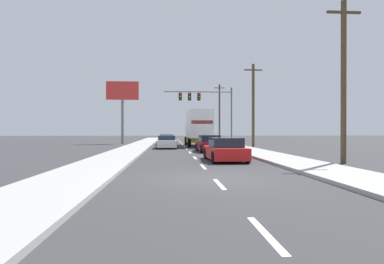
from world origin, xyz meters
TOP-DOWN VIEW (x-y plane):
  - ground_plane at (0.00, 25.00)m, footprint 140.00×140.00m
  - sidewalk_right at (4.91, 20.00)m, footprint 2.72×80.00m
  - sidewalk_left at (-4.91, 20.00)m, footprint 2.72×80.00m
  - lane_markings at (0.00, 23.71)m, footprint 0.14×62.00m
  - car_silver at (-1.93, 27.79)m, footprint 2.00×4.69m
  - car_white at (-1.88, 20.03)m, footprint 1.99×4.65m
  - box_truck at (1.53, 23.80)m, footprint 2.63×8.16m
  - car_maroon at (1.62, 14.70)m, footprint 1.94×4.45m
  - car_red at (1.57, 6.72)m, footprint 2.10×4.24m
  - traffic_signal_mast at (2.61, 31.19)m, footprint 9.00×0.69m
  - utility_pole_near at (7.40, 4.71)m, footprint 1.80×0.28m
  - utility_pole_mid at (6.84, 20.86)m, footprint 1.80×0.28m
  - utility_pole_far at (6.91, 43.58)m, footprint 1.80×0.28m
  - roadside_billboard at (-7.70, 31.53)m, footprint 4.20×0.36m

SIDE VIEW (x-z plane):
  - ground_plane at x=0.00m, z-range 0.00..0.00m
  - lane_markings at x=0.00m, z-range 0.00..0.01m
  - sidewalk_right at x=4.91m, z-range 0.00..0.14m
  - sidewalk_left at x=-4.91m, z-range 0.00..0.14m
  - car_silver at x=-1.93m, z-range -0.06..1.18m
  - car_white at x=-1.88m, z-range -0.03..1.19m
  - car_red at x=1.57m, z-range -0.06..1.25m
  - car_maroon at x=1.62m, z-range -0.06..1.28m
  - box_truck at x=1.53m, z-range 0.26..4.07m
  - utility_pole_mid at x=6.84m, z-range 0.14..8.55m
  - utility_pole_near at x=7.40m, z-range 0.14..8.56m
  - utility_pole_far at x=6.91m, z-range 0.14..9.69m
  - traffic_signal_mast at x=2.61m, z-range 1.92..9.33m
  - roadside_billboard at x=-7.70m, z-range 1.77..9.87m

